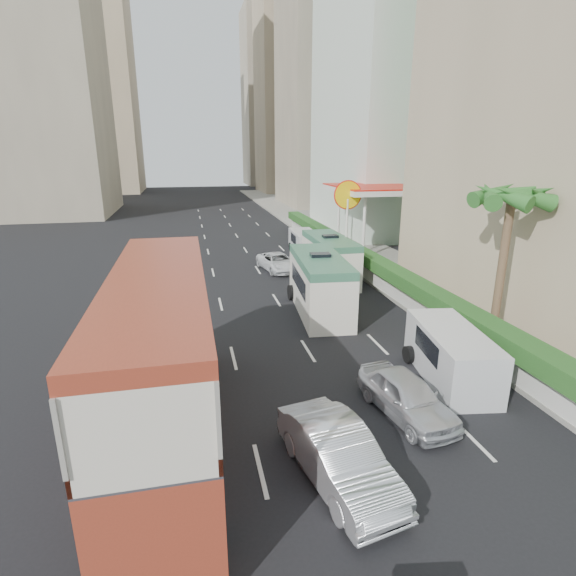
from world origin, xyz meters
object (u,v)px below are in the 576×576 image
object	(u,v)px
van_asset	(278,270)
panel_van_far	(304,243)
car_silver_lane_b	(405,414)
minibus_near	(320,284)
minibus_far	(330,259)
double_decker_bus	(164,361)
car_silver_lane_a	(337,479)
shell_station	(373,219)
palm_tree	(501,270)
panel_van_near	(451,355)

from	to	relation	value
van_asset	panel_van_far	distance (m)	6.04
car_silver_lane_b	minibus_near	distance (m)	10.16
minibus_near	minibus_far	size ratio (longest dim) A/B	1.05
double_decker_bus	car_silver_lane_b	distance (m)	7.86
car_silver_lane_a	shell_station	size ratio (longest dim) A/B	0.57
car_silver_lane_b	palm_tree	bearing A→B (deg)	25.56
minibus_far	palm_tree	xyz separation A→B (m)	(3.96, -11.42, 1.95)
minibus_near	minibus_far	world-z (taller)	minibus_near
shell_station	car_silver_lane_b	bearing A→B (deg)	-110.11
minibus_far	shell_station	size ratio (longest dim) A/B	0.81
car_silver_lane_a	car_silver_lane_b	xyz separation A→B (m)	(3.12, 2.40, 0.00)
panel_van_near	minibus_far	bearing A→B (deg)	100.53
double_decker_bus	minibus_far	distance (m)	18.32
panel_van_near	palm_tree	bearing A→B (deg)	43.53
panel_van_near	car_silver_lane_b	bearing A→B (deg)	-135.86
car_silver_lane_b	panel_van_far	distance (m)	24.18
palm_tree	minibus_far	bearing A→B (deg)	109.14
van_asset	panel_van_near	bearing A→B (deg)	-89.89
minibus_far	panel_van_far	bearing A→B (deg)	87.46
shell_station	car_silver_lane_a	bearing A→B (deg)	-114.38
double_decker_bus	panel_van_near	bearing A→B (deg)	8.48
van_asset	palm_tree	world-z (taller)	palm_tree
minibus_near	panel_van_far	distance (m)	14.23
car_silver_lane_a	panel_van_far	world-z (taller)	panel_van_far
minibus_near	van_asset	bearing A→B (deg)	98.04
panel_van_near	palm_tree	xyz separation A→B (m)	(3.64, 2.48, 2.41)
minibus_near	shell_station	world-z (taller)	shell_station
van_asset	shell_station	distance (m)	10.39
car_silver_lane_a	panel_van_far	distance (m)	27.07
double_decker_bus	car_silver_lane_a	world-z (taller)	double_decker_bus
van_asset	minibus_far	size ratio (longest dim) A/B	0.68
van_asset	minibus_near	xyz separation A→B (m)	(0.46, -8.93, 1.51)
car_silver_lane_a	minibus_far	world-z (taller)	minibus_far
car_silver_lane_a	van_asset	bearing A→B (deg)	71.75
car_silver_lane_b	panel_van_far	bearing A→B (deg)	74.30
car_silver_lane_a	shell_station	distance (m)	28.45
minibus_far	panel_van_far	world-z (taller)	minibus_far
car_silver_lane_a	palm_tree	world-z (taller)	palm_tree
shell_station	minibus_far	bearing A→B (deg)	-129.10
double_decker_bus	minibus_near	size ratio (longest dim) A/B	1.62
panel_van_far	palm_tree	xyz separation A→B (m)	(3.57, -19.61, 2.47)
car_silver_lane_a	panel_van_near	world-z (taller)	panel_van_near
minibus_near	panel_van_near	size ratio (longest dim) A/B	1.41
double_decker_bus	panel_van_far	distance (m)	25.78
minibus_far	panel_van_far	xyz separation A→B (m)	(0.40, 8.19, -0.51)
car_silver_lane_a	car_silver_lane_b	bearing A→B (deg)	26.43
panel_van_far	palm_tree	bearing A→B (deg)	-77.33
car_silver_lane_a	panel_van_near	distance (m)	7.33
palm_tree	shell_station	xyz separation A→B (m)	(2.20, 19.00, -0.63)
van_asset	minibus_near	size ratio (longest dim) A/B	0.64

